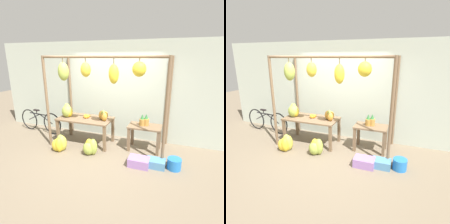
# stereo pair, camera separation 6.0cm
# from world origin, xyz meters

# --- Properties ---
(ground_plane) EXTENTS (20.00, 20.00, 0.00)m
(ground_plane) POSITION_xyz_m (0.00, 0.00, 0.00)
(ground_plane) COLOR #756651
(shop_wall_back) EXTENTS (8.00, 0.08, 2.80)m
(shop_wall_back) POSITION_xyz_m (0.00, 1.35, 1.40)
(shop_wall_back) COLOR #B7C1B2
(shop_wall_back) RESTS_ON ground_plane
(stall_awning) EXTENTS (3.07, 1.31, 2.39)m
(stall_awning) POSITION_xyz_m (-0.02, 0.30, 1.80)
(stall_awning) COLOR brown
(stall_awning) RESTS_ON ground_plane
(display_table_main) EXTENTS (1.49, 0.74, 0.74)m
(display_table_main) POSITION_xyz_m (-0.65, 0.59, 0.63)
(display_table_main) COLOR brown
(display_table_main) RESTS_ON ground_plane
(display_table_side) EXTENTS (0.83, 0.51, 0.67)m
(display_table_side) POSITION_xyz_m (0.98, 0.70, 0.51)
(display_table_side) COLOR brown
(display_table_side) RESTS_ON ground_plane
(banana_pile_on_table) EXTENTS (0.35, 0.34, 0.37)m
(banana_pile_on_table) POSITION_xyz_m (-1.17, 0.53, 0.90)
(banana_pile_on_table) COLOR yellow
(banana_pile_on_table) RESTS_ON display_table_main
(orange_pile) EXTENTS (0.19, 0.23, 0.09)m
(orange_pile) POSITION_xyz_m (-0.62, 0.61, 0.78)
(orange_pile) COLOR orange
(orange_pile) RESTS_ON display_table_main
(pineapple_cluster) EXTENTS (0.24, 0.18, 0.31)m
(pineapple_cluster) POSITION_xyz_m (0.95, 0.73, 0.80)
(pineapple_cluster) COLOR #B27F38
(pineapple_cluster) RESTS_ON display_table_side
(banana_pile_ground_left) EXTENTS (0.44, 0.39, 0.43)m
(banana_pile_ground_left) POSITION_xyz_m (-1.07, -0.08, 0.19)
(banana_pile_ground_left) COLOR gold
(banana_pile_ground_left) RESTS_ON ground_plane
(banana_pile_ground_right) EXTENTS (0.45, 0.41, 0.42)m
(banana_pile_ground_right) POSITION_xyz_m (-0.24, 0.01, 0.19)
(banana_pile_ground_right) COLOR #9EB247
(banana_pile_ground_right) RESTS_ON ground_plane
(fruit_crate_white) EXTENTS (0.46, 0.31, 0.20)m
(fruit_crate_white) POSITION_xyz_m (1.02, -0.10, 0.10)
(fruit_crate_white) COLOR #9970B7
(fruit_crate_white) RESTS_ON ground_plane
(blue_bucket) EXTENTS (0.30, 0.30, 0.25)m
(blue_bucket) POSITION_xyz_m (1.76, 0.04, 0.12)
(blue_bucket) COLOR blue
(blue_bucket) RESTS_ON ground_plane
(parked_bicycle) EXTENTS (1.69, 0.23, 0.74)m
(parked_bicycle) POSITION_xyz_m (-2.41, 0.82, 0.36)
(parked_bicycle) COLOR black
(parked_bicycle) RESTS_ON ground_plane
(papaya_pile) EXTENTS (0.31, 0.37, 0.26)m
(papaya_pile) POSITION_xyz_m (-0.13, 0.63, 0.85)
(papaya_pile) COLOR gold
(papaya_pile) RESTS_ON display_table_main
(fruit_crate_purple) EXTENTS (0.41, 0.28, 0.18)m
(fruit_crate_purple) POSITION_xyz_m (1.38, -0.02, 0.09)
(fruit_crate_purple) COLOR #4C84B2
(fruit_crate_purple) RESTS_ON ground_plane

